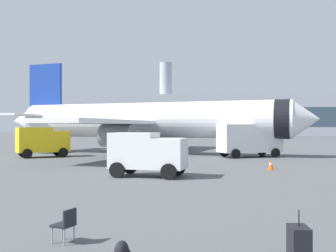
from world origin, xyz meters
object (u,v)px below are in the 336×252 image
at_px(airplane_at_gate, 147,120).
at_px(gate_chair, 66,223).
at_px(safety_cone_mid, 271,165).
at_px(traveller_backpack, 122,252).
at_px(cargo_van, 147,152).
at_px(rolling_suitcase, 299,242).
at_px(service_truck, 42,141).
at_px(fuel_truck, 249,139).

height_order(airplane_at_gate, gate_chair, airplane_at_gate).
xyz_separation_m(safety_cone_mid, gate_chair, (-8.28, -17.53, 0.14)).
xyz_separation_m(airplane_at_gate, traveller_backpack, (3.95, -34.24, -3.42)).
xyz_separation_m(cargo_van, traveller_backpack, (1.39, -14.74, -1.22)).
distance_m(traveller_backpack, gate_chair, 2.20).
xyz_separation_m(cargo_van, rolling_suitcase, (5.23, -14.26, -1.06)).
bearing_deg(rolling_suitcase, safety_cone_mid, 81.59).
bearing_deg(cargo_van, safety_cone_mid, 27.45).
bearing_deg(service_truck, rolling_suitcase, -58.60).
xyz_separation_m(airplane_at_gate, gate_chair, (2.23, -32.90, -3.16)).
relative_size(fuel_truck, rolling_suitcase, 5.87).
distance_m(fuel_truck, traveller_backpack, 31.14).
bearing_deg(service_truck, cargo_van, -49.50).
bearing_deg(gate_chair, service_truck, 113.19).
bearing_deg(cargo_van, rolling_suitcase, -69.84).
height_order(cargo_van, safety_cone_mid, cargo_van).
relative_size(airplane_at_gate, service_truck, 6.77).
bearing_deg(traveller_backpack, fuel_truck, 77.89).
bearing_deg(service_truck, traveller_backpack, -64.93).
relative_size(safety_cone_mid, traveller_backpack, 1.51).
relative_size(airplane_at_gate, gate_chair, 40.99).
xyz_separation_m(service_truck, cargo_van, (12.17, -14.25, -0.16)).
distance_m(airplane_at_gate, rolling_suitcase, 34.80).
bearing_deg(fuel_truck, safety_cone_mid, -89.81).
height_order(rolling_suitcase, gate_chair, rolling_suitcase).
bearing_deg(airplane_at_gate, service_truck, -151.32).
height_order(traveller_backpack, gate_chair, gate_chair).
relative_size(airplane_at_gate, traveller_backpack, 73.43).
bearing_deg(airplane_at_gate, rolling_suitcase, -77.00).
relative_size(service_truck, safety_cone_mid, 7.17).
distance_m(service_truck, rolling_suitcase, 33.42).
bearing_deg(gate_chair, safety_cone_mid, 64.72).
relative_size(rolling_suitcase, traveller_backpack, 2.29).
bearing_deg(gate_chair, cargo_van, 88.60).
xyz_separation_m(safety_cone_mid, traveller_backpack, (-6.56, -18.87, -0.13)).
xyz_separation_m(airplane_at_gate, fuel_truck, (10.47, -3.83, -1.88)).
relative_size(cargo_van, traveller_backpack, 9.79).
relative_size(cargo_van, rolling_suitcase, 4.27).
height_order(cargo_van, rolling_suitcase, cargo_van).
bearing_deg(traveller_backpack, rolling_suitcase, 7.14).
bearing_deg(safety_cone_mid, fuel_truck, 90.19).
bearing_deg(traveller_backpack, gate_chair, 141.96).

